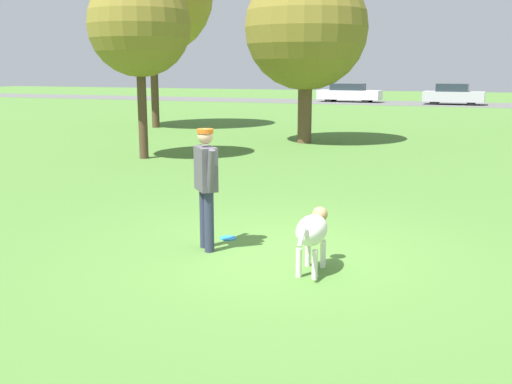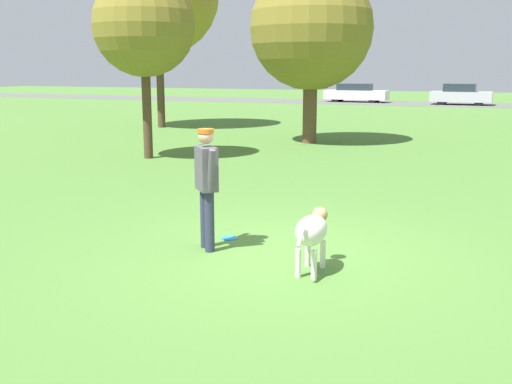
% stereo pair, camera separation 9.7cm
% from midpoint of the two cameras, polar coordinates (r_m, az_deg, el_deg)
% --- Properties ---
extents(ground_plane, '(120.00, 120.00, 0.00)m').
position_cam_midpoint_polar(ground_plane, '(8.06, 1.69, -5.88)').
color(ground_plane, '#4C7A33').
extents(far_road_strip, '(120.00, 6.00, 0.01)m').
position_cam_midpoint_polar(far_road_strip, '(43.76, 18.16, 7.94)').
color(far_road_strip, '#5B5B59').
rests_on(far_road_strip, ground_plane).
extents(person, '(0.52, 0.55, 1.65)m').
position_cam_midpoint_polar(person, '(8.03, -5.13, 1.20)').
color(person, '#2D334C').
rests_on(person, ground_plane).
extents(dog, '(0.38, 1.10, 0.72)m').
position_cam_midpoint_polar(dog, '(7.26, 5.02, -3.71)').
color(dog, silver).
rests_on(dog, ground_plane).
extents(frisbee, '(0.24, 0.24, 0.02)m').
position_cam_midpoint_polar(frisbee, '(8.75, -2.99, -4.40)').
color(frisbee, '#268CE5').
rests_on(frisbee, ground_plane).
extents(tree_mid_center, '(3.97, 3.97, 5.70)m').
position_cam_midpoint_polar(tree_mid_center, '(19.97, 4.65, 15.27)').
color(tree_mid_center, brown).
rests_on(tree_mid_center, ground_plane).
extents(tree_near_left, '(2.73, 2.73, 4.92)m').
position_cam_midpoint_polar(tree_near_left, '(16.69, -11.24, 15.29)').
color(tree_near_left, '#4C3826').
rests_on(tree_near_left, ground_plane).
extents(parked_car_white, '(4.62, 1.83, 1.35)m').
position_cam_midpoint_polar(parked_car_white, '(45.03, 8.80, 9.30)').
color(parked_car_white, white).
rests_on(parked_car_white, ground_plane).
extents(parked_car_silver, '(3.99, 1.88, 1.42)m').
position_cam_midpoint_polar(parked_car_silver, '(43.36, 18.22, 8.82)').
color(parked_car_silver, '#B7B7BC').
rests_on(parked_car_silver, ground_plane).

